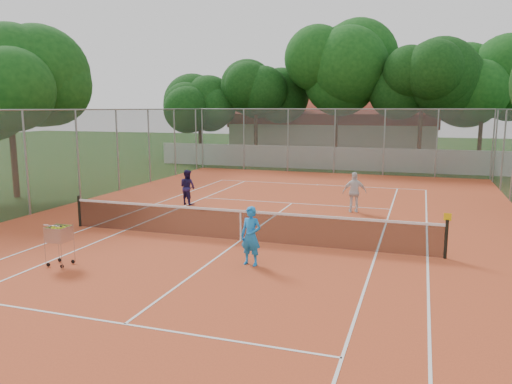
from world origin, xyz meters
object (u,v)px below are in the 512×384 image
(tennis_net, at_px, (241,225))
(player_far_left, at_px, (188,187))
(ball_hopper, at_px, (60,244))
(player_near, at_px, (251,236))
(clubhouse, at_px, (335,130))
(player_far_right, at_px, (355,192))

(tennis_net, xyz_separation_m, player_far_left, (-4.14, 4.77, 0.25))
(tennis_net, distance_m, ball_hopper, 5.24)
(player_near, bearing_deg, tennis_net, 125.59)
(tennis_net, xyz_separation_m, ball_hopper, (-3.60, -3.81, 0.08))
(ball_hopper, bearing_deg, player_near, 36.48)
(clubhouse, height_order, player_far_left, clubhouse)
(player_far_left, bearing_deg, clubhouse, -74.33)
(tennis_net, relative_size, player_near, 7.67)
(player_far_left, bearing_deg, player_far_right, -154.11)
(player_far_left, distance_m, ball_hopper, 8.61)
(player_far_left, distance_m, player_far_right, 6.94)
(player_near, bearing_deg, player_far_right, 86.71)
(clubhouse, height_order, ball_hopper, clubhouse)
(tennis_net, bearing_deg, player_near, -63.59)
(player_near, distance_m, ball_hopper, 4.97)
(tennis_net, relative_size, player_far_left, 8.01)
(tennis_net, xyz_separation_m, player_far_right, (2.77, 5.40, 0.30))
(player_near, relative_size, player_far_left, 1.04)
(tennis_net, relative_size, player_far_right, 7.49)
(player_far_right, bearing_deg, player_near, 61.27)
(player_near, height_order, player_far_left, player_near)
(clubhouse, xyz_separation_m, player_far_left, (-2.14, -24.23, -1.44))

